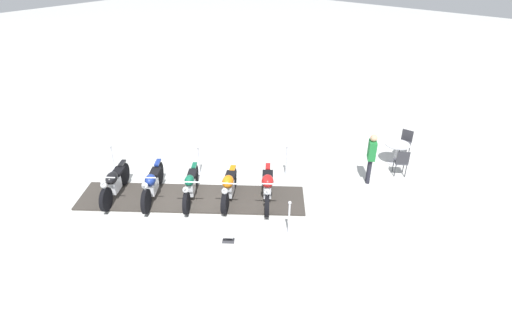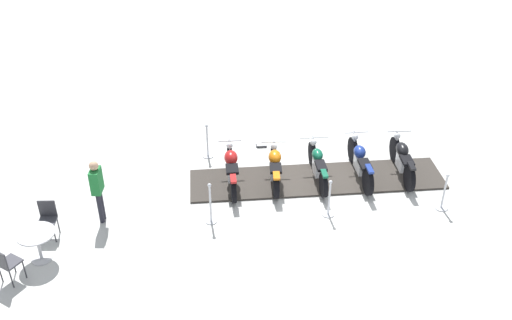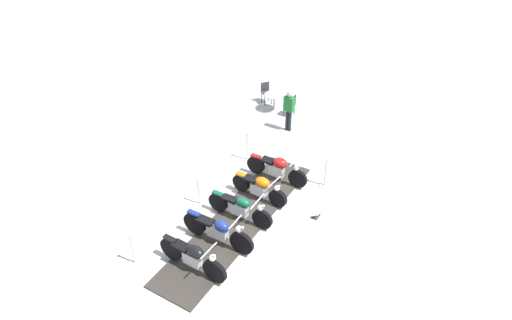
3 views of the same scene
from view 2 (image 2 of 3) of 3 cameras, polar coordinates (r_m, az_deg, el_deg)
The scene contains 16 objects.
ground_plane at distance 15.75m, azimuth 5.96°, elevation -1.97°, with size 80.00×80.00×0.00m, color silver.
display_platform at distance 15.73m, azimuth 5.97°, elevation -1.89°, with size 6.77×1.48×0.05m, color #38332D.
motorcycle_black at distance 16.06m, azimuth 14.08°, elevation 0.14°, with size 1.33×1.80×1.02m.
motorcycle_navy at distance 15.74m, azimuth 10.14°, elevation -0.13°, with size 1.50×1.86×1.05m.
motorcycle_forest at distance 15.50m, azimuth 6.04°, elevation -0.42°, with size 1.43×1.78×0.94m.
motorcycle_copper at distance 15.33m, azimuth 1.86°, elevation -0.63°, with size 1.22×1.76×0.90m.
motorcycle_maroon at distance 15.23m, azimuth -2.42°, elevation -0.73°, with size 1.45×1.84×0.95m.
stanchion_left_rear at distance 14.03m, azimuth -4.46°, elevation -4.71°, with size 0.29×0.29×1.12m.
stanchion_right_rear at distance 16.57m, azimuth -4.75°, elevation 1.36°, with size 0.33×0.33×1.03m.
stanchion_left_front at distance 15.21m, azimuth 17.81°, elevation -3.52°, with size 0.34×0.34×1.02m.
stanchion_left_mid at distance 14.35m, azimuth 7.13°, elevation -4.21°, with size 0.30×0.30×1.02m.
info_placard at distance 17.12m, azimuth 0.53°, elevation 1.55°, with size 0.37×0.35×0.20m.
cafe_table at distance 13.70m, azimuth -20.62°, elevation -7.28°, with size 0.84×0.84×0.75m.
cafe_chair_near_table at distance 14.33m, azimuth -19.71°, elevation -5.30°, with size 0.55×0.55×0.93m.
cafe_chair_across_table at distance 13.37m, azimuth -23.20°, elevation -9.18°, with size 0.41×0.41×0.93m.
bystander_person at distance 14.18m, azimuth -15.25°, elevation -2.47°, with size 0.40×0.46×1.69m.
Camera 2 is at (5.43, -11.82, 8.87)m, focal length 40.94 mm.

